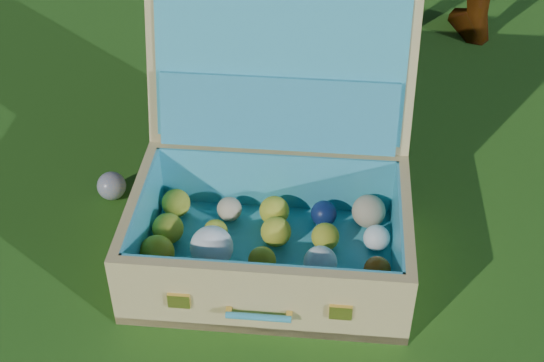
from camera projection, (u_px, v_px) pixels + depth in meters
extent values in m
plane|color=#215114|center=(287.00, 210.00, 1.87)|extent=(60.00, 60.00, 0.00)
sphere|color=#4470B1|center=(112.00, 186.00, 1.89)|extent=(0.07, 0.07, 0.07)
cube|color=tan|center=(269.00, 262.00, 1.71)|extent=(0.61, 0.41, 0.02)
cube|color=tan|center=(260.00, 301.00, 1.51)|extent=(0.61, 0.03, 0.18)
cube|color=tan|center=(277.00, 182.00, 1.81)|extent=(0.61, 0.03, 0.18)
cube|color=tan|center=(139.00, 228.00, 1.68)|extent=(0.03, 0.36, 0.18)
cube|color=tan|center=(403.00, 245.00, 1.64)|extent=(0.03, 0.36, 0.18)
cube|color=teal|center=(269.00, 258.00, 1.70)|extent=(0.57, 0.37, 0.01)
cube|color=teal|center=(261.00, 292.00, 1.52)|extent=(0.56, 0.01, 0.16)
cube|color=teal|center=(276.00, 182.00, 1.79)|extent=(0.56, 0.01, 0.16)
cube|color=teal|center=(144.00, 224.00, 1.68)|extent=(0.01, 0.36, 0.16)
cube|color=teal|center=(397.00, 241.00, 1.64)|extent=(0.01, 0.36, 0.16)
cube|color=tan|center=(281.00, 62.00, 1.70)|extent=(0.61, 0.16, 0.40)
cube|color=teal|center=(280.00, 64.00, 1.68)|extent=(0.56, 0.11, 0.35)
cube|color=teal|center=(278.00, 114.00, 1.72)|extent=(0.54, 0.07, 0.17)
cube|color=#F2C659|center=(179.00, 301.00, 1.51)|extent=(0.05, 0.01, 0.04)
cube|color=#F2C659|center=(341.00, 312.00, 1.49)|extent=(0.05, 0.01, 0.04)
cylinder|color=teal|center=(258.00, 317.00, 1.50)|extent=(0.13, 0.02, 0.01)
cube|color=#F2C659|center=(229.00, 312.00, 1.51)|extent=(0.01, 0.02, 0.01)
cube|color=#F2C659|center=(289.00, 316.00, 1.50)|extent=(0.01, 0.02, 0.01)
sphere|color=#DF5D12|center=(159.00, 284.00, 1.60)|extent=(0.05, 0.05, 0.05)
sphere|color=#DF5D12|center=(208.00, 282.00, 1.59)|extent=(0.07, 0.07, 0.07)
sphere|color=#102051|center=(267.00, 290.00, 1.58)|extent=(0.07, 0.07, 0.07)
sphere|color=#B21A0E|center=(319.00, 298.00, 1.57)|extent=(0.05, 0.05, 0.05)
sphere|color=#B21A0E|center=(370.00, 298.00, 1.57)|extent=(0.05, 0.05, 0.05)
sphere|color=#AF9D17|center=(157.00, 253.00, 1.66)|extent=(0.08, 0.08, 0.08)
sphere|color=white|center=(212.00, 247.00, 1.66)|extent=(0.10, 0.10, 0.10)
sphere|color=#AF9D17|center=(262.00, 260.00, 1.65)|extent=(0.06, 0.06, 0.06)
sphere|color=white|center=(320.00, 263.00, 1.64)|extent=(0.07, 0.07, 0.07)
sphere|color=#DF5D12|center=(377.00, 270.00, 1.63)|extent=(0.06, 0.06, 0.06)
sphere|color=gold|center=(168.00, 229.00, 1.72)|extent=(0.07, 0.07, 0.07)
sphere|color=gold|center=(215.00, 232.00, 1.73)|extent=(0.06, 0.06, 0.06)
sphere|color=gold|center=(276.00, 232.00, 1.72)|extent=(0.07, 0.07, 0.07)
sphere|color=gold|center=(325.00, 237.00, 1.71)|extent=(0.06, 0.06, 0.06)
sphere|color=white|center=(377.00, 238.00, 1.71)|extent=(0.06, 0.06, 0.06)
sphere|color=gold|center=(176.00, 203.00, 1.80)|extent=(0.07, 0.07, 0.07)
sphere|color=#C8B38D|center=(229.00, 209.00, 1.79)|extent=(0.06, 0.06, 0.06)
sphere|color=gold|center=(274.00, 211.00, 1.77)|extent=(0.07, 0.07, 0.07)
sphere|color=#102051|center=(324.00, 214.00, 1.77)|extent=(0.06, 0.06, 0.06)
sphere|color=#C8B38D|center=(369.00, 211.00, 1.76)|extent=(0.08, 0.08, 0.08)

